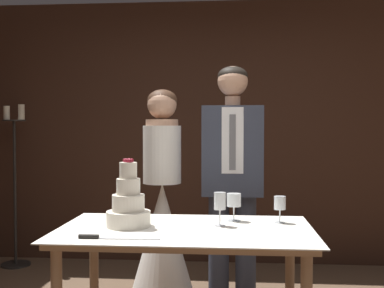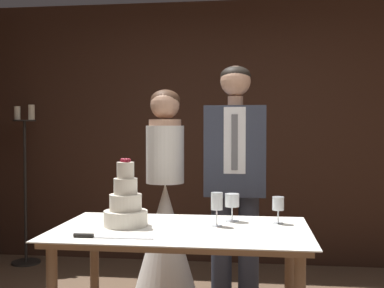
# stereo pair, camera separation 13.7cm
# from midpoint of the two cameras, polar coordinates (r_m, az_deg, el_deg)

# --- Properties ---
(wall_back) EXTENTS (4.94, 0.12, 2.61)m
(wall_back) POSITION_cam_midpoint_polar(r_m,az_deg,el_deg) (4.86, 4.24, 1.38)
(wall_back) COLOR #382116
(wall_back) RESTS_ON ground_plane
(cake_table) EXTENTS (1.39, 0.82, 0.80)m
(cake_table) POSITION_cam_midpoint_polar(r_m,az_deg,el_deg) (2.68, 0.25, -11.91)
(cake_table) COLOR #8E6B4C
(cake_table) RESTS_ON ground_plane
(tiered_cake) EXTENTS (0.24, 0.24, 0.38)m
(tiered_cake) POSITION_cam_midpoint_polar(r_m,az_deg,el_deg) (2.71, -6.44, -7.18)
(tiered_cake) COLOR silver
(tiered_cake) RESTS_ON cake_table
(cake_knife) EXTENTS (0.41, 0.03, 0.02)m
(cake_knife) POSITION_cam_midpoint_polar(r_m,az_deg,el_deg) (2.46, -9.53, -10.75)
(cake_knife) COLOR silver
(cake_knife) RESTS_ON cake_table
(wine_glass_near) EXTENTS (0.07, 0.07, 0.15)m
(wine_glass_near) POSITION_cam_midpoint_polar(r_m,az_deg,el_deg) (2.82, 11.56, -7.04)
(wine_glass_near) COLOR silver
(wine_glass_near) RESTS_ON cake_table
(wine_glass_middle) EXTENTS (0.07, 0.07, 0.19)m
(wine_glass_middle) POSITION_cam_midpoint_polar(r_m,az_deg,el_deg) (2.70, 4.42, -6.99)
(wine_glass_middle) COLOR silver
(wine_glass_middle) RESTS_ON cake_table
(wine_glass_far) EXTENTS (0.08, 0.08, 0.16)m
(wine_glass_far) POSITION_cam_midpoint_polar(r_m,az_deg,el_deg) (2.85, 6.16, -6.83)
(wine_glass_far) COLOR silver
(wine_glass_far) RESTS_ON cake_table
(bride) EXTENTS (0.54, 0.54, 1.63)m
(bride) POSITION_cam_midpoint_polar(r_m,az_deg,el_deg) (3.61, -2.09, -9.99)
(bride) COLOR white
(bride) RESTS_ON ground_plane
(groom) EXTENTS (0.44, 0.25, 1.80)m
(groom) POSITION_cam_midpoint_polar(r_m,az_deg,el_deg) (3.50, 6.26, -3.41)
(groom) COLOR #333847
(groom) RESTS_ON ground_plane
(candle_stand) EXTENTS (0.28, 0.28, 1.58)m
(candle_stand) POSITION_cam_midpoint_polar(r_m,az_deg,el_deg) (5.05, -18.42, -5.11)
(candle_stand) COLOR black
(candle_stand) RESTS_ON ground_plane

